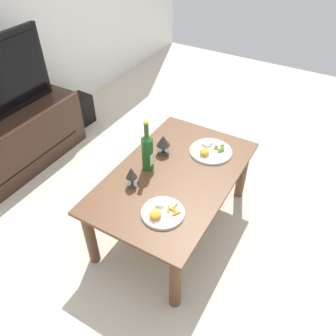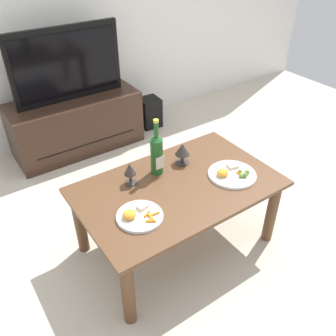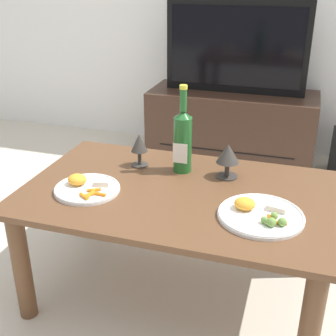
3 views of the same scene
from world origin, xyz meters
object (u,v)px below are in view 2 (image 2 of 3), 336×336
at_px(tv_screen, 67,64).
at_px(goblet_right, 182,150).
at_px(tv_stand, 77,124).
at_px(floor_speaker, 150,112).
at_px(goblet_left, 130,170).
at_px(wine_bottle, 157,153).
at_px(dinner_plate_right, 232,174).
at_px(dinner_plate_left, 139,216).
at_px(dining_table, 178,196).

relative_size(tv_screen, goblet_right, 6.56).
height_order(tv_stand, floor_speaker, tv_stand).
distance_m(goblet_left, goblet_right, 0.38).
relative_size(tv_screen, wine_bottle, 2.57).
height_order(tv_stand, goblet_right, goblet_right).
bearing_deg(dinner_plate_right, dinner_plate_left, 179.87).
relative_size(tv_stand, dinner_plate_left, 4.53).
distance_m(tv_stand, floor_speaker, 0.79).
bearing_deg(goblet_left, floor_speaker, 54.20).
distance_m(dining_table, dinner_plate_left, 0.37).
xyz_separation_m(dining_table, tv_stand, (-0.04, 1.52, -0.16)).
relative_size(tv_stand, goblet_right, 7.96).
xyz_separation_m(wine_bottle, goblet_left, (-0.19, -0.00, -0.05)).
distance_m(floor_speaker, wine_bottle, 1.61).
bearing_deg(tv_stand, floor_speaker, -0.94).
bearing_deg(wine_bottle, dinner_plate_left, -136.55).
relative_size(tv_screen, goblet_left, 6.55).
xyz_separation_m(tv_screen, dinner_plate_right, (0.38, -1.63, -0.30)).
bearing_deg(wine_bottle, goblet_left, -178.61).
height_order(tv_stand, dinner_plate_left, dinner_plate_left).
distance_m(goblet_right, dinner_plate_left, 0.58).
distance_m(goblet_left, dinner_plate_left, 0.32).
bearing_deg(floor_speaker, dinner_plate_left, -119.92).
distance_m(tv_stand, goblet_right, 1.40).
distance_m(tv_stand, dinner_plate_left, 1.68).
bearing_deg(dining_table, dinner_plate_left, -162.24).
height_order(dining_table, dinner_plate_left, dinner_plate_left).
xyz_separation_m(floor_speaker, dinner_plate_left, (-1.07, -1.62, 0.36)).
bearing_deg(tv_stand, dinner_plate_right, -77.05).
bearing_deg(floor_speaker, goblet_right, -109.77).
bearing_deg(dinner_plate_left, floor_speaker, 56.40).
distance_m(tv_stand, dinner_plate_right, 1.69).
distance_m(floor_speaker, dinner_plate_left, 1.97).
xyz_separation_m(tv_screen, wine_bottle, (0.01, -1.34, -0.16)).
distance_m(floor_speaker, goblet_right, 1.52).
relative_size(floor_speaker, dinner_plate_right, 1.01).
relative_size(wine_bottle, dinner_plate_right, 1.23).
bearing_deg(goblet_left, dinner_plate_left, -111.70).
height_order(wine_bottle, dinner_plate_left, wine_bottle).
height_order(dining_table, floor_speaker, dining_table).
height_order(goblet_left, dinner_plate_left, goblet_left).
xyz_separation_m(wine_bottle, dinner_plate_right, (0.36, -0.29, -0.13)).
height_order(dinner_plate_left, dinner_plate_right, same).
bearing_deg(wine_bottle, tv_stand, 90.54).
distance_m(tv_screen, wine_bottle, 1.35).
bearing_deg(tv_screen, tv_stand, 90.00).
height_order(dining_table, goblet_right, goblet_right).
height_order(tv_screen, goblet_right, tv_screen).
bearing_deg(dining_table, floor_speaker, 63.93).
height_order(dining_table, dinner_plate_right, dinner_plate_right).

